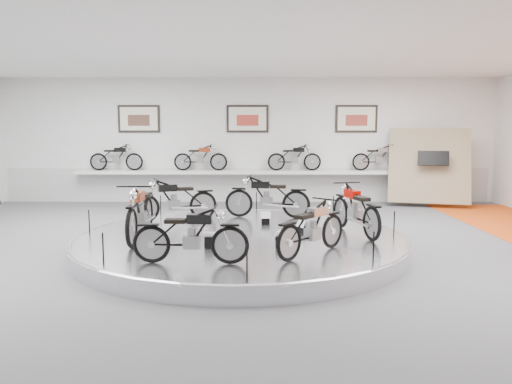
{
  "coord_description": "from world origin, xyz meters",
  "views": [
    {
      "loc": [
        0.34,
        -9.23,
        2.33
      ],
      "look_at": [
        0.3,
        0.6,
        1.11
      ],
      "focal_mm": 35.0,
      "sensor_mm": 36.0,
      "label": 1
    }
  ],
  "objects_px": {
    "shelf": "(247,172)",
    "bike_c": "(175,200)",
    "bike_d": "(140,211)",
    "bike_e": "(190,235)",
    "bike_f": "(312,228)",
    "display_platform": "(241,243)",
    "bike_a": "(356,209)",
    "bike_b": "(267,197)"
  },
  "relations": [
    {
      "from": "shelf",
      "to": "bike_e",
      "type": "relative_size",
      "value": 7.22
    },
    {
      "from": "bike_c",
      "to": "bike_f",
      "type": "distance_m",
      "value": 4.11
    },
    {
      "from": "display_platform",
      "to": "bike_e",
      "type": "xyz_separation_m",
      "value": [
        -0.69,
        -2.07,
        0.6
      ]
    },
    {
      "from": "shelf",
      "to": "bike_b",
      "type": "height_order",
      "value": "bike_b"
    },
    {
      "from": "bike_c",
      "to": "bike_d",
      "type": "relative_size",
      "value": 0.91
    },
    {
      "from": "bike_d",
      "to": "bike_e",
      "type": "height_order",
      "value": "bike_d"
    },
    {
      "from": "display_platform",
      "to": "bike_e",
      "type": "height_order",
      "value": "bike_e"
    },
    {
      "from": "shelf",
      "to": "bike_e",
      "type": "distance_m",
      "value": 8.51
    },
    {
      "from": "shelf",
      "to": "display_platform",
      "type": "bearing_deg",
      "value": -90.0
    },
    {
      "from": "bike_c",
      "to": "bike_a",
      "type": "bearing_deg",
      "value": 138.19
    },
    {
      "from": "shelf",
      "to": "bike_c",
      "type": "distance_m",
      "value": 5.09
    },
    {
      "from": "display_platform",
      "to": "shelf",
      "type": "bearing_deg",
      "value": 90.0
    },
    {
      "from": "display_platform",
      "to": "shelf",
      "type": "xyz_separation_m",
      "value": [
        0.0,
        6.4,
        0.85
      ]
    },
    {
      "from": "bike_a",
      "to": "bike_b",
      "type": "distance_m",
      "value": 2.5
    },
    {
      "from": "bike_e",
      "to": "bike_f",
      "type": "distance_m",
      "value": 2.0
    },
    {
      "from": "bike_a",
      "to": "bike_d",
      "type": "xyz_separation_m",
      "value": [
        -4.12,
        -0.47,
        0.03
      ]
    },
    {
      "from": "bike_f",
      "to": "bike_d",
      "type": "bearing_deg",
      "value": 110.83
    },
    {
      "from": "bike_a",
      "to": "bike_e",
      "type": "height_order",
      "value": "bike_a"
    },
    {
      "from": "shelf",
      "to": "bike_c",
      "type": "bearing_deg",
      "value": -107.58
    },
    {
      "from": "bike_c",
      "to": "bike_e",
      "type": "height_order",
      "value": "bike_c"
    },
    {
      "from": "bike_a",
      "to": "bike_d",
      "type": "height_order",
      "value": "bike_d"
    },
    {
      "from": "shelf",
      "to": "bike_a",
      "type": "height_order",
      "value": "bike_a"
    },
    {
      "from": "bike_e",
      "to": "bike_f",
      "type": "bearing_deg",
      "value": 19.83
    },
    {
      "from": "display_platform",
      "to": "bike_d",
      "type": "xyz_separation_m",
      "value": [
        -1.87,
        -0.33,
        0.68
      ]
    },
    {
      "from": "display_platform",
      "to": "bike_d",
      "type": "height_order",
      "value": "bike_d"
    },
    {
      "from": "bike_d",
      "to": "bike_e",
      "type": "bearing_deg",
      "value": 32.84
    },
    {
      "from": "bike_b",
      "to": "bike_e",
      "type": "distance_m",
      "value": 4.25
    },
    {
      "from": "bike_c",
      "to": "display_platform",
      "type": "bearing_deg",
      "value": 113.27
    },
    {
      "from": "shelf",
      "to": "bike_c",
      "type": "xyz_separation_m",
      "value": [
        -1.54,
        -4.85,
        -0.21
      ]
    },
    {
      "from": "bike_d",
      "to": "bike_e",
      "type": "distance_m",
      "value": 2.11
    },
    {
      "from": "display_platform",
      "to": "bike_b",
      "type": "relative_size",
      "value": 3.78
    },
    {
      "from": "display_platform",
      "to": "shelf",
      "type": "height_order",
      "value": "shelf"
    },
    {
      "from": "shelf",
      "to": "bike_d",
      "type": "distance_m",
      "value": 6.98
    },
    {
      "from": "bike_a",
      "to": "bike_f",
      "type": "relative_size",
      "value": 1.11
    },
    {
      "from": "bike_e",
      "to": "bike_b",
      "type": "bearing_deg",
      "value": 75.86
    },
    {
      "from": "bike_a",
      "to": "bike_d",
      "type": "relative_size",
      "value": 0.94
    },
    {
      "from": "bike_e",
      "to": "display_platform",
      "type": "bearing_deg",
      "value": 74.48
    },
    {
      "from": "display_platform",
      "to": "bike_b",
      "type": "height_order",
      "value": "bike_b"
    },
    {
      "from": "bike_c",
      "to": "bike_f",
      "type": "relative_size",
      "value": 1.08
    },
    {
      "from": "display_platform",
      "to": "bike_b",
      "type": "distance_m",
      "value": 2.16
    },
    {
      "from": "bike_f",
      "to": "display_platform",
      "type": "bearing_deg",
      "value": 80.82
    },
    {
      "from": "bike_d",
      "to": "bike_c",
      "type": "bearing_deg",
      "value": 168.84
    }
  ]
}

